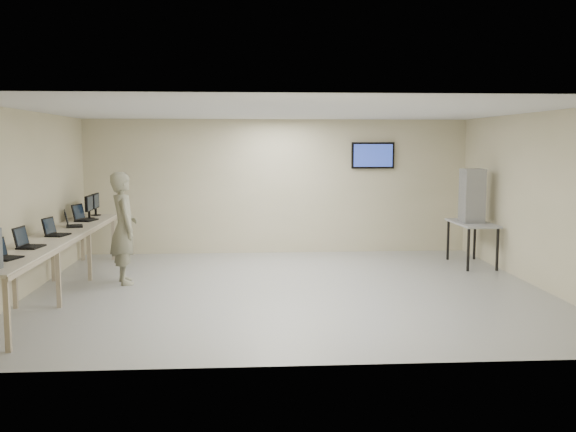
{
  "coord_description": "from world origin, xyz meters",
  "views": [
    {
      "loc": [
        -0.67,
        -9.92,
        2.3
      ],
      "look_at": [
        0.0,
        0.2,
        1.15
      ],
      "focal_mm": 40.0,
      "sensor_mm": 36.0,
      "label": 1
    }
  ],
  "objects": [
    {
      "name": "side_table",
      "position": [
        3.6,
        1.84,
        0.75
      ],
      "size": [
        0.64,
        1.37,
        0.82
      ],
      "color": "#9C9C9C",
      "rests_on": "ground"
    },
    {
      "name": "laptop_0",
      "position": [
        -3.62,
        -2.03,
        0.97
      ],
      "size": [
        0.36,
        0.39,
        0.26
      ],
      "rotation": [
        0.0,
        0.0,
        -0.3
      ],
      "color": "black",
      "rests_on": "workbench"
    },
    {
      "name": "monitor_near",
      "position": [
        -3.6,
        2.23,
        1.16
      ],
      "size": [
        0.19,
        0.44,
        0.43
      ],
      "color": "black",
      "rests_on": "workbench"
    },
    {
      "name": "workbench",
      "position": [
        -3.59,
        0.0,
        0.83
      ],
      "size": [
        0.76,
        6.0,
        0.9
      ],
      "color": "beige",
      "rests_on": "ground"
    },
    {
      "name": "room",
      "position": [
        0.03,
        0.06,
        1.41
      ],
      "size": [
        8.01,
        7.01,
        2.81
      ],
      "color": "#BBBBBB",
      "rests_on": "ground"
    },
    {
      "name": "laptop_1",
      "position": [
        -3.62,
        -1.17,
        0.97
      ],
      "size": [
        0.35,
        0.4,
        0.29
      ],
      "rotation": [
        0.0,
        0.0,
        -0.14
      ],
      "color": "black",
      "rests_on": "workbench"
    },
    {
      "name": "soldier",
      "position": [
        -2.67,
        0.65,
        0.92
      ],
      "size": [
        0.64,
        0.78,
        1.84
      ],
      "primitive_type": "imported",
      "rotation": [
        0.0,
        0.0,
        1.92
      ],
      "color": "gray",
      "rests_on": "ground"
    },
    {
      "name": "laptop_3",
      "position": [
        -3.62,
        1.03,
        0.97
      ],
      "size": [
        0.38,
        0.42,
        0.28
      ],
      "rotation": [
        0.0,
        0.0,
        0.26
      ],
      "color": "black",
      "rests_on": "workbench"
    },
    {
      "name": "monitor_far",
      "position": [
        -3.6,
        2.75,
        1.16
      ],
      "size": [
        0.19,
        0.44,
        0.43
      ],
      "color": "black",
      "rests_on": "workbench"
    },
    {
      "name": "storage_bins",
      "position": [
        3.58,
        1.84,
        1.32
      ],
      "size": [
        0.38,
        0.43,
        1.01
      ],
      "color": "#969798",
      "rests_on": "side_table"
    },
    {
      "name": "laptop_4",
      "position": [
        -3.63,
        1.87,
        0.98
      ],
      "size": [
        0.41,
        0.45,
        0.31
      ],
      "rotation": [
        0.0,
        0.0,
        -0.26
      ],
      "color": "black",
      "rests_on": "workbench"
    },
    {
      "name": "laptop_2",
      "position": [
        -3.59,
        -0.03,
        0.97
      ],
      "size": [
        0.36,
        0.41,
        0.28
      ],
      "rotation": [
        0.0,
        0.0,
        -0.2
      ],
      "color": "black",
      "rests_on": "workbench"
    }
  ]
}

